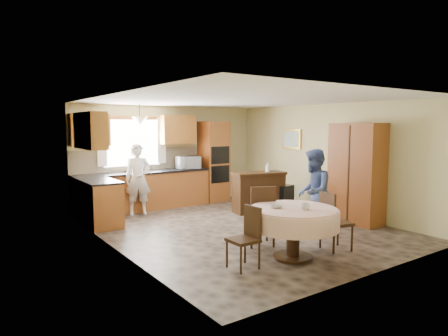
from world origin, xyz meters
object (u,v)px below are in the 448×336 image
cupboard (357,173)px  person_sink (138,179)px  sideboard (259,193)px  person_dining (313,192)px  chair_right (333,218)px  oven_tower (214,161)px  dining_table (293,219)px  chair_left (247,234)px  chair_back (261,213)px

cupboard → person_sink: cupboard is taller
sideboard → person_dining: bearing=-89.8°
chair_right → person_dining: bearing=-15.5°
oven_tower → sideboard: (0.09, -1.77, -0.62)m
sideboard → person_dining: 2.15m
chair_right → dining_table: bearing=96.6°
oven_tower → dining_table: oven_tower is taller
cupboard → dining_table: cupboard is taller
oven_tower → person_dining: oven_tower is taller
person_dining → person_sink: bearing=-94.9°
chair_left → person_sink: 4.13m
cupboard → person_dining: bearing=-174.7°
sideboard → person_dining: (-0.44, -2.07, 0.35)m
dining_table → chair_left: bearing=174.5°
dining_table → person_sink: person_sink is taller
person_sink → chair_left: bearing=-75.5°
dining_table → chair_left: (-0.82, 0.08, -0.12)m
person_sink → person_dining: bearing=-44.6°
cupboard → chair_right: size_ratio=2.17×
dining_table → chair_back: chair_back is taller
dining_table → chair_right: size_ratio=1.43×
sideboard → dining_table: bearing=-108.6°
person_sink → person_dining: (1.96, -3.46, -0.01)m
dining_table → chair_left: size_ratio=1.56×
oven_tower → person_dining: 3.87m
sideboard → chair_back: size_ratio=1.20×
sideboard → cupboard: cupboard is taller
chair_back → chair_right: chair_back is taller
cupboard → chair_right: 2.16m
dining_table → chair_right: (0.79, -0.09, -0.08)m
sideboard → person_sink: size_ratio=0.76×
dining_table → chair_left: 0.83m
oven_tower → person_sink: bearing=-170.4°
oven_tower → person_sink: oven_tower is taller
oven_tower → dining_table: size_ratio=1.56×
chair_right → sideboard: bearing=-4.1°
oven_tower → chair_left: oven_tower is taller
cupboard → chair_left: 3.61m
person_sink → oven_tower: bearing=25.5°
sideboard → chair_right: bearing=-94.8°
cupboard → person_dining: 1.45m
cupboard → dining_table: (-2.66, -0.87, -0.43)m
oven_tower → chair_right: 4.77m
dining_table → chair_back: (-0.00, 0.74, -0.04)m
chair_back → oven_tower: bearing=-88.7°
oven_tower → chair_right: (-0.80, -4.68, -0.54)m
cupboard → oven_tower: bearing=106.1°
chair_right → person_sink: 4.55m
chair_right → chair_back: bearing=56.6°
dining_table → chair_right: 0.80m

